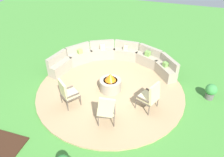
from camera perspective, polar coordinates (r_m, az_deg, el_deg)
The scene contains 8 objects.
ground_plane at distance 8.87m, azimuth -0.39°, elevation -3.08°, with size 24.00×24.00×0.00m, color #478C38.
patio_circle at distance 8.85m, azimuth -0.39°, elevation -2.93°, with size 5.68×5.68×0.06m, color tan.
fire_pit at distance 8.66m, azimuth -0.40°, elevation -1.30°, with size 0.83×0.83×0.73m.
curved_stone_bench at distance 10.15m, azimuth 0.40°, elevation 5.10°, with size 5.18×2.78×0.84m.
lounge_chair_front_left at distance 7.95m, azimuth -11.16°, elevation -3.45°, with size 0.75×0.78×1.12m.
lounge_chair_front_right at distance 7.16m, azimuth -1.42°, elevation -7.74°, with size 0.69×0.72×1.16m.
lounge_chair_back_left at distance 7.76m, azimuth 9.57°, elevation -4.39°, with size 0.79×0.80×1.10m.
potted_plant_0 at distance 9.08m, azimuth 23.66°, elevation -2.89°, with size 0.42×0.42×0.62m.
Camera 1 is at (2.16, -6.59, 5.54)m, focal length 36.27 mm.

